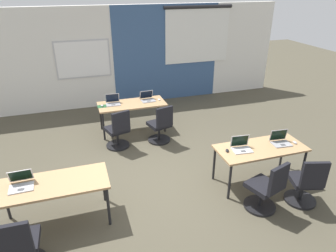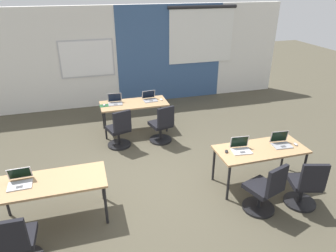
{
  "view_description": "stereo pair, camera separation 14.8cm",
  "coord_description": "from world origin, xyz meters",
  "views": [
    {
      "loc": [
        -1.26,
        -4.6,
        3.4
      ],
      "look_at": [
        0.32,
        0.32,
        0.92
      ],
      "focal_mm": 32.72,
      "sensor_mm": 36.0,
      "label": 1
    },
    {
      "loc": [
        -1.11,
        -4.64,
        3.4
      ],
      "look_at": [
        0.32,
        0.32,
        0.92
      ],
      "focal_mm": 32.72,
      "sensor_mm": 36.0,
      "label": 2
    }
  ],
  "objects": [
    {
      "name": "laptop_far_left",
      "position": [
        -0.44,
        2.29,
        0.77
      ],
      "size": [
        0.34,
        0.29,
        0.24
      ],
      "rotation": [
        0.0,
        0.0,
        -0.05
      ],
      "color": "#9E9EA3",
      "rests_on": "desk_far_center"
    },
    {
      "name": "mouse_far_right",
      "position": [
        0.68,
        2.2,
        0.74
      ],
      "size": [
        0.07,
        0.11,
        0.03
      ],
      "color": "silver",
      "rests_on": "desk_far_center"
    },
    {
      "name": "back_wall_assembly",
      "position": [
        0.05,
        4.2,
        1.41
      ],
      "size": [
        10.0,
        0.27,
        2.8
      ],
      "color": "silver",
      "rests_on": "ground"
    },
    {
      "name": "laptop_near_left_end",
      "position": [
        -2.17,
        -0.55,
        0.77
      ],
      "size": [
        0.34,
        0.32,
        0.23
      ],
      "rotation": [
        0.0,
        0.0,
        0.03
      ],
      "color": "silver",
      "rests_on": "desk_near_left"
    },
    {
      "name": "desk_near_left",
      "position": [
        -1.75,
        -0.6,
        0.66
      ],
      "size": [
        1.6,
        0.7,
        0.72
      ],
      "color": "tan",
      "rests_on": "ground"
    },
    {
      "name": "laptop_far_right",
      "position": [
        0.41,
        2.28,
        0.77
      ],
      "size": [
        0.35,
        0.33,
        0.23
      ],
      "rotation": [
        0.0,
        0.0,
        0.08
      ],
      "color": "#9E9EA3",
      "rests_on": "desk_far_center"
    },
    {
      "name": "laptop_near_right_end",
      "position": [
        2.16,
        -0.58,
        0.77
      ],
      "size": [
        0.35,
        0.3,
        0.24
      ],
      "rotation": [
        0.0,
        0.0,
        -0.09
      ],
      "color": "#9E9EA3",
      "rests_on": "desk_near_right"
    },
    {
      "name": "mouse_near_right_inner",
      "position": [
        1.11,
        -0.55,
        0.74
      ],
      "size": [
        0.09,
        0.11,
        0.03
      ],
      "color": "black",
      "rests_on": "desk_near_right"
    },
    {
      "name": "chair_near_right_end",
      "position": [
        2.13,
        -1.39,
        0.38
      ],
      "size": [
        0.55,
        0.6,
        0.92
      ],
      "rotation": [
        0.0,
        0.0,
        2.86
      ],
      "color": "black",
      "rests_on": "ground"
    },
    {
      "name": "mousepad_far_left",
      "position": [
        -0.7,
        2.22,
        0.72
      ],
      "size": [
        0.22,
        0.19,
        0.0
      ],
      "color": "#23512D",
      "rests_on": "desk_far_center"
    },
    {
      "name": "mouse_near_right_end",
      "position": [
        2.42,
        -0.66,
        0.74
      ],
      "size": [
        0.06,
        0.1,
        0.03
      ],
      "color": "#B2B2B7",
      "rests_on": "desk_near_right"
    },
    {
      "name": "chair_far_right",
      "position": [
        0.48,
        1.41,
        0.38
      ],
      "size": [
        0.54,
        0.59,
        0.92
      ],
      "rotation": [
        0.0,
        0.0,
        3.39
      ],
      "color": "black",
      "rests_on": "ground"
    },
    {
      "name": "desk_far_center",
      "position": [
        0.0,
        2.2,
        0.66
      ],
      "size": [
        1.6,
        0.7,
        0.72
      ],
      "color": "tan",
      "rests_on": "ground"
    },
    {
      "name": "desk_near_right",
      "position": [
        1.75,
        -0.6,
        0.66
      ],
      "size": [
        1.6,
        0.7,
        0.72
      ],
      "color": "tan",
      "rests_on": "ground"
    },
    {
      "name": "chair_near_left_end",
      "position": [
        -2.16,
        -1.4,
        0.38
      ],
      "size": [
        0.52,
        0.54,
        0.92
      ],
      "rotation": [
        0.0,
        0.0,
        3.12
      ],
      "color": "black",
      "rests_on": "ground"
    },
    {
      "name": "chair_far_left",
      "position": [
        -0.47,
        1.44,
        0.38
      ],
      "size": [
        0.55,
        0.6,
        0.92
      ],
      "rotation": [
        0.0,
        0.0,
        3.44
      ],
      "color": "black",
      "rests_on": "ground"
    },
    {
      "name": "mouse_far_left",
      "position": [
        -0.7,
        2.22,
        0.74
      ],
      "size": [
        0.06,
        0.1,
        0.03
      ],
      "color": "#B2B2B7",
      "rests_on": "mousepad_far_left"
    },
    {
      "name": "ground_plane",
      "position": [
        0.0,
        0.0,
        0.0
      ],
      "size": [
        24.0,
        24.0,
        0.0
      ],
      "color": "#4C4738"
    },
    {
      "name": "chair_near_right_inner",
      "position": [
        1.43,
        -1.32,
        0.38
      ],
      "size": [
        0.55,
        0.61,
        0.92
      ],
      "rotation": [
        0.0,
        0.0,
        3.46
      ],
      "color": "black",
      "rests_on": "ground"
    },
    {
      "name": "laptop_near_right_inner",
      "position": [
        1.37,
        -0.56,
        0.77
      ],
      "size": [
        0.36,
        0.3,
        0.24
      ],
      "rotation": [
        0.0,
        0.0,
        -0.11
      ],
      "color": "silver",
      "rests_on": "desk_near_right"
    }
  ]
}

